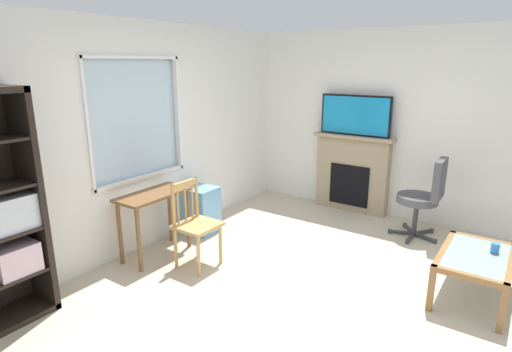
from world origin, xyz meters
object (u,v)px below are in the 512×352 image
object	(u,v)px
plastic_drawer_unit	(200,209)
fireplace	(352,173)
tv	(355,115)
office_chair	(425,194)
desk_under_window	(154,206)
wooden_chair	(195,223)
sippy_cup	(495,248)
coffee_table	(476,261)

from	to	relation	value
plastic_drawer_unit	fireplace	world-z (taller)	fireplace
tv	office_chair	distance (m)	1.44
desk_under_window	plastic_drawer_unit	xyz separation A→B (m)	(0.78, 0.05, -0.29)
desk_under_window	wooden_chair	size ratio (longest dim) A/B	0.90
wooden_chair	sippy_cup	distance (m)	2.84
plastic_drawer_unit	wooden_chair	bearing A→B (deg)	-141.25
wooden_chair	coffee_table	bearing A→B (deg)	-69.35
tv	coffee_table	xyz separation A→B (m)	(-1.57, -1.80, -1.01)
office_chair	desk_under_window	bearing A→B (deg)	132.98
desk_under_window	fireplace	distance (m)	2.88
fireplace	sippy_cup	size ratio (longest dim) A/B	12.56
desk_under_window	office_chair	bearing A→B (deg)	-47.02
coffee_table	sippy_cup	size ratio (longest dim) A/B	10.17
wooden_chair	fireplace	bearing A→B (deg)	-15.42
tv	coffee_table	bearing A→B (deg)	-130.99
plastic_drawer_unit	fireplace	xyz separation A→B (m)	(1.83, -1.26, 0.26)
tv	sippy_cup	xyz separation A→B (m)	(-1.44, -1.93, -0.90)
plastic_drawer_unit	coffee_table	world-z (taller)	plastic_drawer_unit
fireplace	tv	xyz separation A→B (m)	(-0.02, -0.00, 0.82)
desk_under_window	sippy_cup	size ratio (longest dim) A/B	9.04
office_chair	plastic_drawer_unit	bearing A→B (deg)	120.17
desk_under_window	office_chair	xyz separation A→B (m)	(2.15, -2.31, -0.02)
desk_under_window	fireplace	bearing A→B (deg)	-24.92
desk_under_window	tv	xyz separation A→B (m)	(2.59, -1.21, 0.79)
sippy_cup	desk_under_window	bearing A→B (deg)	110.08
coffee_table	office_chair	bearing A→B (deg)	31.89
plastic_drawer_unit	coffee_table	xyz separation A→B (m)	(0.24, -3.07, 0.07)
tv	fireplace	bearing A→B (deg)	0.00
plastic_drawer_unit	tv	world-z (taller)	tv
desk_under_window	coffee_table	distance (m)	3.19
plastic_drawer_unit	coffee_table	distance (m)	3.08
desk_under_window	sippy_cup	world-z (taller)	desk_under_window
desk_under_window	plastic_drawer_unit	size ratio (longest dim) A/B	1.41
office_chair	sippy_cup	xyz separation A→B (m)	(-1.01, -0.83, -0.08)
sippy_cup	tv	bearing A→B (deg)	53.27
fireplace	sippy_cup	world-z (taller)	fireplace
fireplace	coffee_table	distance (m)	2.41
plastic_drawer_unit	sippy_cup	size ratio (longest dim) A/B	6.41
fireplace	sippy_cup	distance (m)	2.42
office_chair	sippy_cup	distance (m)	1.31
office_chair	sippy_cup	bearing A→B (deg)	-140.41
tv	office_chair	world-z (taller)	tv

